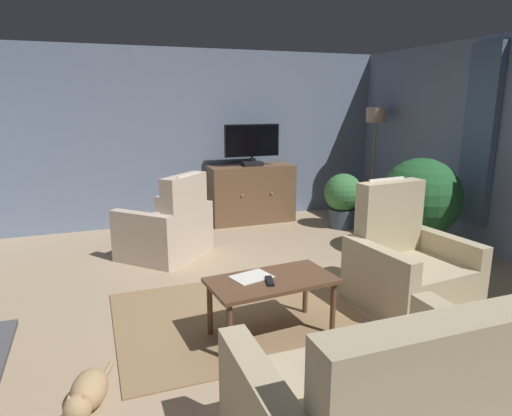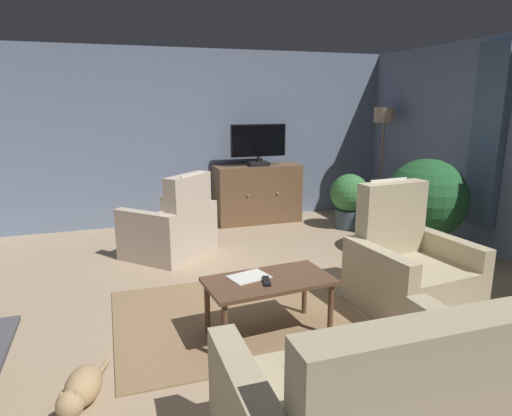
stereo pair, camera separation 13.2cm
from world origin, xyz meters
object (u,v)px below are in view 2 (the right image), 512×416
coffee_table (269,286)px  sofa_floral (373,414)px  potted_plant_on_hearth_side (426,201)px  floor_lamp (384,128)px  television (258,144)px  tv_cabinet (257,195)px  armchair_by_fireplace (172,229)px  folded_newspaper (249,277)px  potted_plant_small_fern_corner (349,198)px  tv_remote (267,281)px  armchair_near_window (409,269)px  cat (81,389)px

coffee_table → sofa_floral: size_ratio=0.73×
potted_plant_on_hearth_side → floor_lamp: size_ratio=0.68×
television → potted_plant_on_hearth_side: size_ratio=0.72×
tv_cabinet → armchair_by_fireplace: bearing=-142.1°
coffee_table → folded_newspaper: 0.17m
coffee_table → potted_plant_on_hearth_side: 2.67m
folded_newspaper → potted_plant_on_hearth_side: size_ratio=0.25×
floor_lamp → tv_cabinet: bearing=168.3°
coffee_table → folded_newspaper: (-0.14, 0.09, 0.06)m
coffee_table → potted_plant_on_hearth_side: potted_plant_on_hearth_side is taller
tv_cabinet → folded_newspaper: 3.46m
potted_plant_on_hearth_side → potted_plant_small_fern_corner: 1.43m
tv_remote → armchair_near_window: 1.46m
armchair_near_window → coffee_table: bearing=-174.4°
tv_remote → floor_lamp: 4.33m
armchair_by_fireplace → armchair_near_window: 2.77m
tv_cabinet → armchair_near_window: bearing=-83.3°
tv_cabinet → television: bearing=-90.0°
tv_cabinet → armchair_by_fireplace: 1.86m
armchair_near_window → folded_newspaper: bearing=-178.1°
armchair_near_window → potted_plant_on_hearth_side: 1.47m
tv_remote → sofa_floral: (0.07, -1.37, -0.17)m
tv_remote → sofa_floral: sofa_floral is taller
sofa_floral → armchair_by_fireplace: 3.66m
tv_remote → armchair_by_fireplace: size_ratio=0.14×
television → armchair_near_window: bearing=-83.2°
sofa_floral → armchair_near_window: (1.37, 1.56, 0.02)m
coffee_table → potted_plant_small_fern_corner: bearing=49.7°
potted_plant_small_fern_corner → television: bearing=148.1°
tv_cabinet → potted_plant_on_hearth_side: 2.57m
coffee_table → tv_remote: 0.10m
tv_remote → sofa_floral: 1.38m
tv_remote → sofa_floral: size_ratio=0.12×
tv_remote → sofa_floral: bearing=-163.6°
folded_newspaper → armchair_by_fireplace: 2.14m
television → armchair_by_fireplace: television is taller
tv_remote → potted_plant_on_hearth_side: size_ratio=0.14×
television → potted_plant_on_hearth_side: bearing=-57.2°
television → sofa_floral: (-0.99, -4.72, -0.88)m
sofa_floral → floor_lamp: 5.36m
potted_plant_small_fern_corner → cat: (-3.56, -3.01, -0.33)m
coffee_table → folded_newspaper: size_ratio=3.41×
tv_remote → folded_newspaper: tv_remote is taller
potted_plant_on_hearth_side → floor_lamp: floor_lamp is taller
armchair_near_window → floor_lamp: 3.38m
cat → armchair_by_fireplace: bearing=70.6°
tv_remote → folded_newspaper: 0.17m
television → folded_newspaper: (-1.16, -3.20, -0.72)m
television → folded_newspaper: bearing=-109.9°
coffee_table → armchair_by_fireplace: bearing=101.5°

